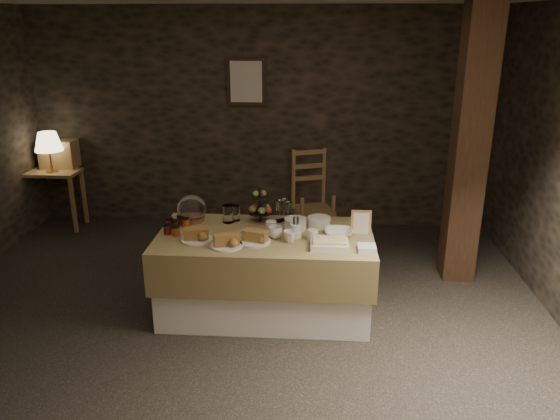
# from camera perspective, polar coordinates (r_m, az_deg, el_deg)

# --- Properties ---
(ground_plane) EXTENTS (5.50, 5.00, 0.01)m
(ground_plane) POSITION_cam_1_polar(r_m,az_deg,el_deg) (4.72, -5.05, -11.88)
(ground_plane) COLOR black
(ground_plane) RESTS_ON ground
(room_shell) EXTENTS (5.52, 5.02, 2.60)m
(room_shell) POSITION_cam_1_polar(r_m,az_deg,el_deg) (4.13, -5.68, 6.99)
(room_shell) COLOR black
(room_shell) RESTS_ON ground
(buffet_table) EXTENTS (1.82, 0.97, 0.72)m
(buffet_table) POSITION_cam_1_polar(r_m,az_deg,el_deg) (4.73, -1.54, -6.02)
(buffet_table) COLOR white
(buffet_table) RESTS_ON ground_plane
(console_table) EXTENTS (0.67, 0.38, 0.72)m
(console_table) POSITION_cam_1_polar(r_m,az_deg,el_deg) (7.14, -22.74, 2.78)
(console_table) COLOR brown
(console_table) RESTS_ON ground_plane
(table_lamp) EXTENTS (0.32, 0.32, 0.48)m
(table_lamp) POSITION_cam_1_polar(r_m,az_deg,el_deg) (6.97, -23.07, 6.55)
(table_lamp) COLOR #BF843C
(table_lamp) RESTS_ON console_table
(wine_rack) EXTENTS (0.42, 0.26, 0.34)m
(wine_rack) POSITION_cam_1_polar(r_m,az_deg,el_deg) (7.21, -22.08, 5.48)
(wine_rack) COLOR brown
(wine_rack) RESTS_ON console_table
(chair) EXTENTS (0.57, 0.55, 0.75)m
(chair) POSITION_cam_1_polar(r_m,az_deg,el_deg) (6.63, 3.47, 1.65)
(chair) COLOR brown
(chair) RESTS_ON ground_plane
(timber_column) EXTENTS (0.30, 0.30, 2.60)m
(timber_column) POSITION_cam_1_polar(r_m,az_deg,el_deg) (5.40, 19.16, 6.08)
(timber_column) COLOR black
(timber_column) RESTS_ON ground_plane
(framed_picture) EXTENTS (0.45, 0.04, 0.55)m
(framed_picture) POSITION_cam_1_polar(r_m,az_deg,el_deg) (6.53, -3.54, 13.25)
(framed_picture) COLOR black
(framed_picture) RESTS_ON room_shell
(plate_stack_a) EXTENTS (0.19, 0.19, 0.10)m
(plate_stack_a) POSITION_cam_1_polar(r_m,az_deg,el_deg) (4.70, 1.61, -1.46)
(plate_stack_a) COLOR white
(plate_stack_a) RESTS_ON buffet_table
(plate_stack_b) EXTENTS (0.20, 0.20, 0.08)m
(plate_stack_b) POSITION_cam_1_polar(r_m,az_deg,el_deg) (4.78, 4.11, -1.23)
(plate_stack_b) COLOR white
(plate_stack_b) RESTS_ON buffet_table
(cutlery_holder) EXTENTS (0.10, 0.10, 0.12)m
(cutlery_holder) POSITION_cam_1_polar(r_m,az_deg,el_deg) (4.53, 1.66, -2.16)
(cutlery_holder) COLOR white
(cutlery_holder) RESTS_ON buffet_table
(cup_a) EXTENTS (0.16, 0.16, 0.10)m
(cup_a) POSITION_cam_1_polar(r_m,az_deg,el_deg) (4.52, -0.53, -2.34)
(cup_a) COLOR white
(cup_a) RESTS_ON buffet_table
(cup_b) EXTENTS (0.14, 0.14, 0.10)m
(cup_b) POSITION_cam_1_polar(r_m,az_deg,el_deg) (4.44, 1.02, -2.78)
(cup_b) COLOR white
(cup_b) RESTS_ON buffet_table
(mug_c) EXTENTS (0.09, 0.09, 0.09)m
(mug_c) POSITION_cam_1_polar(r_m,az_deg,el_deg) (4.65, -0.93, -1.74)
(mug_c) COLOR white
(mug_c) RESTS_ON buffet_table
(mug_d) EXTENTS (0.08, 0.08, 0.09)m
(mug_d) POSITION_cam_1_polar(r_m,az_deg,el_deg) (4.48, 3.44, -2.62)
(mug_d) COLOR white
(mug_d) RESTS_ON buffet_table
(bowl) EXTENTS (0.25, 0.25, 0.06)m
(bowl) POSITION_cam_1_polar(r_m,az_deg,el_deg) (4.58, 6.15, -2.40)
(bowl) COLOR white
(bowl) RESTS_ON buffet_table
(cake_dome) EXTENTS (0.26, 0.26, 0.26)m
(cake_dome) POSITION_cam_1_polar(r_m,az_deg,el_deg) (4.92, -9.19, -0.08)
(cake_dome) COLOR brown
(cake_dome) RESTS_ON buffet_table
(fruit_stand) EXTENTS (0.23, 0.23, 0.32)m
(fruit_stand) POSITION_cam_1_polar(r_m,az_deg,el_deg) (4.86, -2.04, 0.21)
(fruit_stand) COLOR black
(fruit_stand) RESTS_ON buffet_table
(bread_platter_left) EXTENTS (0.26, 0.26, 0.11)m
(bread_platter_left) POSITION_cam_1_polar(r_m,az_deg,el_deg) (4.52, -8.74, -2.68)
(bread_platter_left) COLOR white
(bread_platter_left) RESTS_ON buffet_table
(bread_platter_center) EXTENTS (0.26, 0.26, 0.11)m
(bread_platter_center) POSITION_cam_1_polar(r_m,az_deg,el_deg) (4.37, -5.61, -3.32)
(bread_platter_center) COLOR white
(bread_platter_center) RESTS_ON buffet_table
(bread_platter_right) EXTENTS (0.26, 0.26, 0.11)m
(bread_platter_right) POSITION_cam_1_polar(r_m,az_deg,el_deg) (4.44, -2.64, -2.91)
(bread_platter_right) COLOR white
(bread_platter_right) RESTS_ON buffet_table
(jam_jars) EXTENTS (0.20, 0.32, 0.07)m
(jam_jars) POSITION_cam_1_polar(r_m,az_deg,el_deg) (4.78, -10.83, -1.61)
(jam_jars) COLOR #5A1712
(jam_jars) RESTS_ON buffet_table
(tart_dish) EXTENTS (0.30, 0.22, 0.07)m
(tart_dish) POSITION_cam_1_polar(r_m,az_deg,el_deg) (4.36, 5.20, -3.51)
(tart_dish) COLOR white
(tart_dish) RESTS_ON buffet_table
(square_dish) EXTENTS (0.14, 0.14, 0.04)m
(square_dish) POSITION_cam_1_polar(r_m,az_deg,el_deg) (4.33, 9.06, -3.97)
(square_dish) COLOR white
(square_dish) RESTS_ON buffet_table
(menu_frame) EXTENTS (0.17, 0.08, 0.22)m
(menu_frame) POSITION_cam_1_polar(r_m,az_deg,el_deg) (4.65, 8.47, -1.37)
(menu_frame) COLOR brown
(menu_frame) RESTS_ON buffet_table
(storage_jar_a) EXTENTS (0.10, 0.10, 0.16)m
(storage_jar_a) POSITION_cam_1_polar(r_m,az_deg,el_deg) (4.87, -5.44, -0.40)
(storage_jar_a) COLOR white
(storage_jar_a) RESTS_ON buffet_table
(storage_jar_b) EXTENTS (0.09, 0.09, 0.14)m
(storage_jar_b) POSITION_cam_1_polar(r_m,az_deg,el_deg) (4.92, -4.72, -0.31)
(storage_jar_b) COLOR white
(storage_jar_b) RESTS_ON buffet_table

